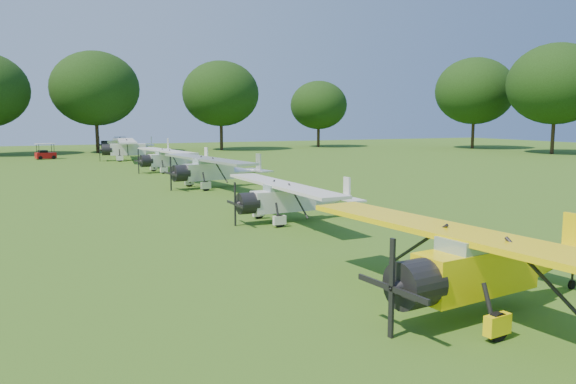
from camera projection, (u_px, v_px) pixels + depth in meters
name	position (u px, v px, depth m)	size (l,w,h in m)	color
ground	(297.00, 236.00, 21.57)	(160.00, 160.00, 0.00)	#205114
tree_belt	(378.00, 28.00, 22.09)	(137.36, 130.27, 14.52)	black
aircraft_2	(491.00, 260.00, 13.09)	(6.77, 10.75, 2.11)	yellow
aircraft_3	(292.00, 197.00, 24.70)	(5.91, 9.39, 1.85)	silver
aircraft_4	(216.00, 168.00, 36.49)	(6.85, 10.83, 2.13)	white
aircraft_5	(173.00, 158.00, 46.95)	(6.48, 10.26, 2.02)	silver
aircraft_6	(133.00, 147.00, 59.25)	(7.54, 11.99, 2.35)	silver
aircraft_7	(125.00, 143.00, 71.57)	(6.89, 10.92, 2.14)	white
golf_cart	(45.00, 154.00, 61.09)	(2.22, 1.65, 1.70)	#BA0D0E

